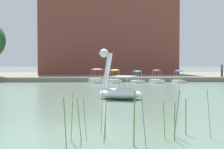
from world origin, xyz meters
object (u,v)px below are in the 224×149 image
pedal_boat_cyan (137,79)px  pedal_boat_red (157,80)px  pedal_boat_pink (97,79)px  parked_van (161,67)px  person_on_path (222,69)px  pedal_boat_yellow (115,79)px  swan_boat (119,89)px  pedal_boat_blue (179,79)px

pedal_boat_cyan → pedal_boat_red: size_ratio=0.88×
pedal_boat_red → pedal_boat_pink: bearing=177.5°
pedal_boat_pink → parked_van: bearing=57.0°
person_on_path → parked_van: parked_van is taller
pedal_boat_yellow → person_on_path: 14.00m
parked_van → pedal_boat_cyan: bearing=-109.7°
pedal_boat_cyan → parked_van: size_ratio=0.41×
pedal_boat_yellow → pedal_boat_cyan: size_ratio=1.13×
pedal_boat_pink → pedal_boat_red: 6.69m
pedal_boat_yellow → pedal_boat_cyan: bearing=2.6°
pedal_boat_yellow → parked_van: parked_van is taller
pedal_boat_yellow → pedal_boat_red: size_ratio=0.99×
pedal_boat_red → person_on_path: person_on_path is taller
pedal_boat_yellow → person_on_path: person_on_path is taller
pedal_boat_cyan → parked_van: bearing=70.3°
pedal_boat_cyan → pedal_boat_red: 2.18m
swan_boat → pedal_boat_red: 16.38m
pedal_boat_blue → pedal_boat_red: bearing=-177.3°
pedal_boat_cyan → pedal_boat_blue: (4.68, -0.11, 0.03)m
parked_van → pedal_boat_yellow: bearing=-117.4°
swan_boat → person_on_path: size_ratio=1.89×
pedal_boat_blue → pedal_boat_yellow: bearing=-179.9°
pedal_boat_yellow → person_on_path: (13.53, 3.46, 1.00)m
pedal_boat_pink → person_on_path: bearing=11.9°
pedal_boat_blue → pedal_boat_cyan: bearing=178.7°
swan_boat → pedal_boat_red: swan_boat is taller
swan_boat → pedal_boat_yellow: 15.68m
person_on_path → pedal_boat_cyan: bearing=-163.1°
swan_boat → parked_van: 32.60m
pedal_boat_pink → pedal_boat_yellow: (1.96, -0.18, -0.01)m
pedal_boat_pink → person_on_path: (15.49, 3.28, 0.98)m
pedal_boat_yellow → swan_boat: bearing=-91.3°
pedal_boat_cyan → pedal_boat_red: pedal_boat_red is taller
pedal_boat_yellow → pedal_boat_blue: 7.23m
pedal_boat_yellow → parked_van: size_ratio=0.46×
pedal_boat_cyan → pedal_boat_blue: bearing=-1.3°
pedal_boat_pink → parked_van: parked_van is taller
pedal_boat_cyan → pedal_boat_yellow: bearing=-177.4°
pedal_boat_yellow → pedal_boat_red: 4.72m
swan_boat → person_on_path: swan_boat is taller
person_on_path → pedal_boat_pink: bearing=-168.1°
pedal_boat_yellow → parked_van: bearing=62.6°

